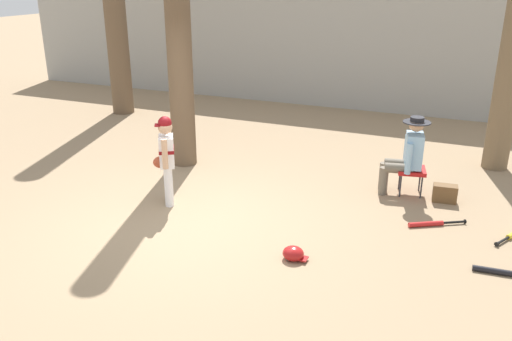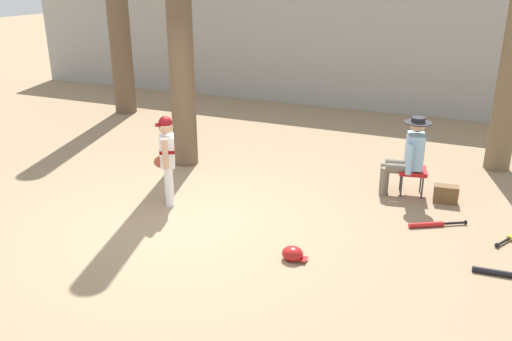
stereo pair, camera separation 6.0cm
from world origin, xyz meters
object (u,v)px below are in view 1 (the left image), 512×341
seated_spectator (407,153)px  batting_helmet_red (293,254)px  tree_near_player (178,31)px  bat_black_composite (501,272)px  tree_behind_spectator (511,67)px  folding_stool (411,171)px  tree_far_left (114,7)px  handbag_beside_stool (445,193)px  bat_red_barrel (430,224)px  young_ballplayer (166,155)px

seated_spectator → batting_helmet_red: size_ratio=3.99×
tree_near_player → bat_black_composite: tree_near_player is taller
bat_black_composite → seated_spectator: bearing=125.1°
tree_near_player → seated_spectator: size_ratio=4.35×
tree_behind_spectator → folding_stool: 2.52m
tree_far_left → batting_helmet_red: tree_far_left is taller
handbag_beside_stool → bat_red_barrel: handbag_beside_stool is taller
tree_far_left → batting_helmet_red: (6.03, -4.96, -2.34)m
bat_black_composite → batting_helmet_red: size_ratio=2.65×
bat_red_barrel → batting_helmet_red: (-1.39, -1.53, 0.04)m
folding_stool → tree_near_player: bearing=-177.9°
tree_behind_spectator → seated_spectator: tree_behind_spectator is taller
tree_far_left → bat_red_barrel: 8.51m
tree_far_left → tree_near_player: bearing=-38.8°
handbag_beside_stool → bat_black_composite: (0.75, -1.85, -0.10)m
seated_spectator → batting_helmet_red: 2.73m
tree_far_left → batting_helmet_red: bearing=-39.4°
tree_behind_spectator → batting_helmet_red: bearing=-116.7°
seated_spectator → bat_black_composite: 2.45m
folding_stool → bat_black_composite: bearing=-57.2°
folding_stool → batting_helmet_red: 2.74m
handbag_beside_stool → tree_far_left: size_ratio=0.06×
tree_near_player → tree_far_left: size_ratio=0.92×
bat_black_composite → batting_helmet_red: batting_helmet_red is taller
tree_behind_spectator → batting_helmet_red: tree_behind_spectator is taller
seated_spectator → young_ballplayer: bearing=-151.0°
batting_helmet_red → young_ballplayer: bearing=159.6°
tree_near_player → young_ballplayer: (0.66, -1.59, -1.53)m
young_ballplayer → bat_black_composite: 4.51m
tree_far_left → batting_helmet_red: 8.15m
young_ballplayer → seated_spectator: bearing=29.0°
folding_stool → bat_red_barrel: bearing=-67.9°
bat_black_composite → bat_red_barrel: 1.27m
seated_spectator → bat_red_barrel: 1.27m
tree_behind_spectator → folding_stool: (-1.18, -1.76, -1.37)m
tree_far_left → bat_red_barrel: bearing=-24.8°
handbag_beside_stool → seated_spectator: bearing=171.7°
tree_behind_spectator → tree_far_left: tree_far_left is taller
handbag_beside_stool → bat_black_composite: 2.00m
bat_black_composite → tree_behind_spectator: bearing=91.3°
folding_stool → tree_far_left: (-7.01, 2.41, 2.05)m
seated_spectator → tree_behind_spectator: bearing=54.2°
young_ballplayer → tree_far_left: 5.88m
folding_stool → bat_red_barrel: (0.41, -1.02, -0.33)m
tree_behind_spectator → bat_red_barrel: size_ratio=5.83×
bat_black_composite → bat_red_barrel: bearing=132.1°
tree_near_player → tree_behind_spectator: size_ratio=1.25×
tree_near_player → bat_red_barrel: bearing=-11.6°
tree_near_player → folding_stool: (3.84, 0.14, -1.91)m
tree_behind_spectator → bat_red_barrel: tree_behind_spectator is taller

